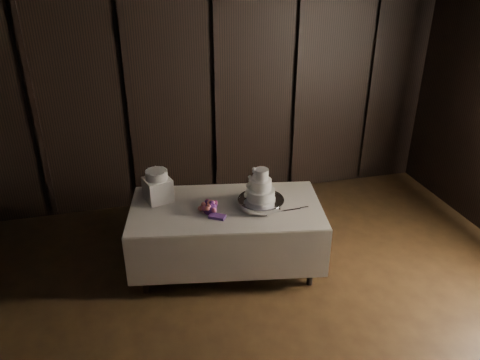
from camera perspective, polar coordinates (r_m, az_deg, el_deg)
The scene contains 8 objects.
room at distance 3.06m, azimuth 10.72°, elevation -7.33°, with size 6.08×7.08×3.08m.
display_table at distance 5.05m, azimuth -1.66°, elevation -6.63°, with size 2.14×1.37×0.76m.
cake_stand at distance 4.85m, azimuth 2.55°, elevation -2.81°, with size 0.48×0.48×0.09m, color silver.
wedding_cake at distance 4.74m, azimuth 2.36°, elevation -1.04°, with size 0.33×0.28×0.34m.
bouquet at distance 4.74m, azimuth -3.69°, elevation -3.40°, with size 0.27×0.37×0.17m, color #C54D6F, non-canonical shape.
box_pedestal at distance 5.01m, azimuth -9.99°, elevation -1.13°, with size 0.26×0.26×0.25m, color white.
small_cake at distance 4.94m, azimuth -10.14°, elevation 0.63°, with size 0.23×0.23×0.09m, color white.
cake_knife at distance 4.81m, azimuth 5.81°, elevation -3.70°, with size 0.37×0.02×0.01m, color silver.
Camera 1 is at (-1.16, -2.27, 3.18)m, focal length 35.00 mm.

